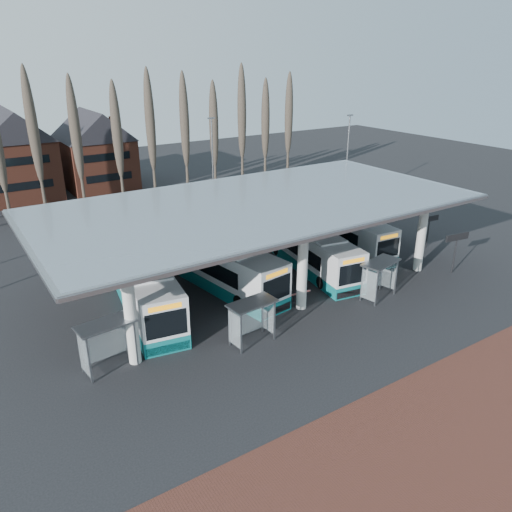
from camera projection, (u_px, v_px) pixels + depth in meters
ground at (324, 323)px, 32.76m from camera, size 140.00×140.00×0.00m
brick_strip at (491, 429)px, 23.45m from camera, size 70.00×10.00×0.03m
station_canopy at (258, 210)px, 36.81m from camera, size 32.00×16.00×6.34m
poplar_row at (133, 128)px, 55.02m from camera, size 45.10×1.10×14.50m
lamp_post_b at (213, 163)px, 53.93m from camera, size 0.80×0.16×10.17m
lamp_post_c at (347, 159)px, 56.36m from camera, size 0.80×0.16×10.17m
bus_0 at (143, 284)px, 34.28m from camera, size 4.87×13.35×3.63m
bus_1 at (217, 263)px, 37.60m from camera, size 4.56×13.29×3.62m
bus_2 at (309, 249)px, 40.69m from camera, size 4.45×12.48×3.40m
bus_3 at (341, 230)px, 45.13m from camera, size 3.60×12.32×3.37m
shelter_0 at (106, 335)px, 27.34m from camera, size 3.27×1.89×2.90m
shelter_1 at (251, 312)px, 29.90m from camera, size 3.08×1.73×2.75m
shelter_2 at (378, 271)px, 35.48m from camera, size 3.28×2.12×2.81m
info_sign_0 at (457, 240)px, 39.10m from camera, size 2.26×0.45×3.37m
info_sign_1 at (430, 221)px, 44.49m from camera, size 2.01×0.30×2.99m
barrier at (297, 294)px, 34.90m from camera, size 2.03×0.62×1.01m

